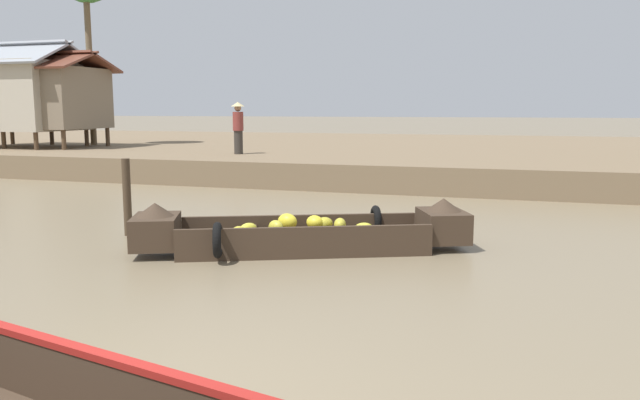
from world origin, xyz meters
TOP-DOWN VIEW (x-y plane):
  - ground_plane at (0.00, 10.00)m, footprint 300.00×300.00m
  - riverbank_strip at (0.00, 22.55)m, footprint 160.00×20.00m
  - banana_boat at (-0.37, 5.91)m, footprint 5.07×2.93m
  - stilt_house_left at (-15.31, 16.33)m, footprint 4.75×3.62m
  - stilt_house_mid_left at (-13.92, 16.55)m, footprint 3.76×3.39m
  - vendor_person at (-5.82, 15.33)m, footprint 0.44×0.44m
  - mooring_post at (-3.65, 6.11)m, footprint 0.14×0.14m

SIDE VIEW (x-z plane):
  - ground_plane at x=0.00m, z-range 0.00..0.00m
  - banana_boat at x=-0.37m, z-range -0.11..0.68m
  - riverbank_strip at x=0.00m, z-range 0.00..0.74m
  - mooring_post at x=-3.65m, z-range 0.00..1.34m
  - vendor_person at x=-5.82m, z-range 0.83..2.49m
  - stilt_house_mid_left at x=-13.92m, z-range 0.87..4.41m
  - stilt_house_left at x=-15.31m, z-range 0.75..4.68m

